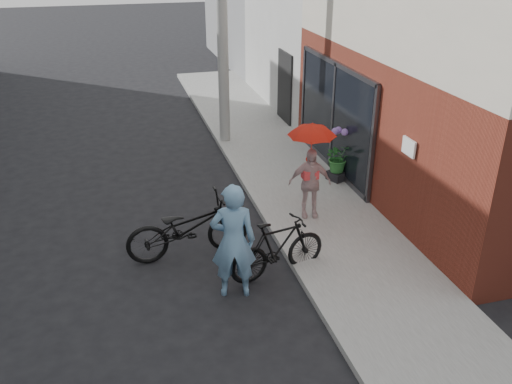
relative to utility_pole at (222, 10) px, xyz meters
name	(u,v)px	position (x,y,z in m)	size (l,w,h in m)	color
ground	(237,267)	(-1.10, -6.00, -3.50)	(80.00, 80.00, 0.00)	black
sidewalk	(311,200)	(1.00, -4.00, -3.44)	(2.20, 24.00, 0.12)	gray
curb	(259,207)	(-0.16, -4.00, -3.44)	(0.12, 24.00, 0.12)	#9E9E99
utility_pole	(222,10)	(0.00, 0.00, 0.00)	(0.28, 0.28, 7.00)	#9E9E99
officer	(233,241)	(-1.32, -6.70, -2.54)	(0.70, 0.46, 1.91)	#6793B7
bike_left	(188,228)	(-1.84, -5.41, -2.93)	(0.75, 2.16, 1.13)	black
bike_right	(278,248)	(-0.50, -6.39, -2.98)	(0.49, 1.73, 1.04)	black
kimono_woman	(310,183)	(0.66, -4.72, -2.68)	(0.82, 0.34, 1.41)	beige
parasol	(312,130)	(0.66, -4.72, -1.59)	(0.87, 0.87, 0.76)	red
planter	(337,175)	(1.90, -3.26, -3.28)	(0.38, 0.38, 0.20)	black
potted_plant	(338,157)	(1.90, -3.26, -2.84)	(0.61, 0.53, 0.68)	#2E7430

